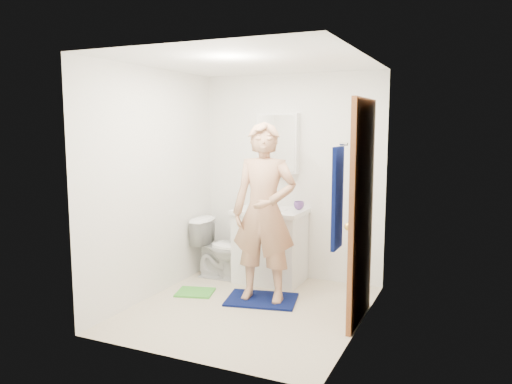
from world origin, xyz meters
TOP-DOWN VIEW (x-y plane):
  - floor at (0.00, 0.00)m, footprint 2.20×2.40m
  - ceiling at (0.00, 0.00)m, footprint 2.20×2.40m
  - wall_back at (0.00, 1.21)m, footprint 2.20×0.02m
  - wall_front at (0.00, -1.21)m, footprint 2.20×0.02m
  - wall_left at (-1.11, 0.00)m, footprint 0.02×2.40m
  - wall_right at (1.11, 0.00)m, footprint 0.02×2.40m
  - vanity_cabinet at (-0.15, 0.91)m, footprint 0.75×0.55m
  - countertop at (-0.15, 0.91)m, footprint 0.79×0.59m
  - sink_basin at (-0.15, 0.91)m, footprint 0.40×0.40m
  - faucet at (-0.15, 1.09)m, footprint 0.03×0.03m
  - medicine_cabinet at (-0.15, 1.14)m, footprint 0.50×0.12m
  - mirror_panel at (-0.15, 1.08)m, footprint 0.46×0.01m
  - door at (1.07, 0.15)m, footprint 0.05×0.80m
  - door_knob at (1.03, -0.17)m, footprint 0.07×0.07m
  - towel at (1.03, -0.57)m, footprint 0.03×0.24m
  - towel_hook at (1.07, -0.57)m, footprint 0.06×0.02m
  - toilet at (-0.71, 0.80)m, footprint 0.71×0.42m
  - bath_mat at (0.03, 0.26)m, footprint 0.81×0.65m
  - green_rug at (-0.72, 0.17)m, footprint 0.46×0.42m
  - soap_dispenser at (-0.32, 0.84)m, footprint 0.09×0.09m
  - toothbrush_cup at (0.15, 1.05)m, footprint 0.13×0.13m
  - man at (0.05, 0.27)m, footprint 0.71×0.51m

SIDE VIEW (x-z plane):
  - floor at x=0.00m, z-range -0.02..0.00m
  - green_rug at x=-0.72m, z-range 0.00..0.02m
  - bath_mat at x=0.03m, z-range 0.00..0.02m
  - toilet at x=-0.71m, z-range 0.00..0.71m
  - vanity_cabinet at x=-0.15m, z-range 0.00..0.80m
  - countertop at x=-0.15m, z-range 0.80..0.85m
  - sink_basin at x=-0.15m, z-range 0.83..0.86m
  - toothbrush_cup at x=0.15m, z-range 0.85..0.94m
  - faucet at x=-0.15m, z-range 0.85..0.97m
  - man at x=0.05m, z-range 0.02..1.84m
  - soap_dispenser at x=-0.32m, z-range 0.85..1.03m
  - door_knob at x=1.03m, z-range 0.91..0.98m
  - door at x=1.07m, z-range 0.00..2.05m
  - wall_back at x=0.00m, z-range 0.00..2.40m
  - wall_front at x=0.00m, z-range 0.00..2.40m
  - wall_left at x=-1.11m, z-range 0.00..2.40m
  - wall_right at x=1.11m, z-range 0.00..2.40m
  - towel at x=1.03m, z-range 0.85..1.65m
  - medicine_cabinet at x=-0.15m, z-range 1.25..1.95m
  - mirror_panel at x=-0.15m, z-range 1.27..1.93m
  - towel_hook at x=1.07m, z-range 1.66..1.68m
  - ceiling at x=0.00m, z-range 2.40..2.42m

